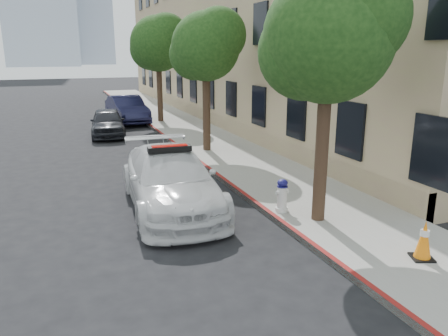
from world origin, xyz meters
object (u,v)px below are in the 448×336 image
parked_car_mid (108,122)px  parked_car_far (127,109)px  fire_hydrant (282,196)px  traffic_cone (424,240)px  police_car (171,180)px

parked_car_mid → parked_car_far: parked_car_far is taller
fire_hydrant → traffic_cone: size_ratio=1.07×
police_car → traffic_cone: (3.65, -4.83, -0.24)m
parked_car_far → traffic_cone: bearing=-87.7°
parked_car_far → fire_hydrant: bearing=-90.7°
fire_hydrant → traffic_cone: bearing=-72.2°
police_car → fire_hydrant: 2.88m
police_car → fire_hydrant: (2.38, -1.61, -0.21)m
parked_car_mid → parked_car_far: (1.53, 3.77, 0.10)m
police_car → traffic_cone: police_car is taller
parked_car_mid → traffic_cone: (3.95, -15.72, -0.13)m
parked_car_far → fire_hydrant: size_ratio=5.60×
police_car → parked_car_mid: size_ratio=1.40×
parked_car_mid → traffic_cone: parked_car_mid is taller
parked_car_mid → parked_car_far: size_ratio=0.84×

